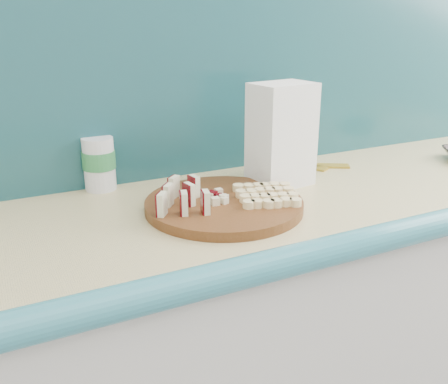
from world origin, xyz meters
name	(u,v)px	position (x,y,z in m)	size (l,w,h in m)	color
kitchen_counter	(302,340)	(0.10, 1.50, 0.46)	(2.20, 0.63, 0.91)	beige
backsplash	(257,81)	(0.10, 1.79, 1.16)	(2.20, 0.02, 0.50)	teal
cutting_board	(224,205)	(-0.16, 1.49, 0.92)	(0.37, 0.37, 0.02)	#4D2C10
apple_wedges	(182,196)	(-0.26, 1.49, 0.96)	(0.13, 0.16, 0.05)	beige
apple_chunks	(214,197)	(-0.18, 1.49, 0.94)	(0.06, 0.06, 0.02)	#FEF5CB
banana_slices	(267,195)	(-0.06, 1.46, 0.94)	(0.17, 0.17, 0.02)	#F7DD97
flour_bag	(281,135)	(0.06, 1.59, 1.04)	(0.16, 0.11, 0.27)	white
canister	(99,163)	(-0.38, 1.76, 0.98)	(0.08, 0.08, 0.14)	white
banana_peel	(303,167)	(0.20, 1.68, 0.91)	(0.22, 0.19, 0.01)	gold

